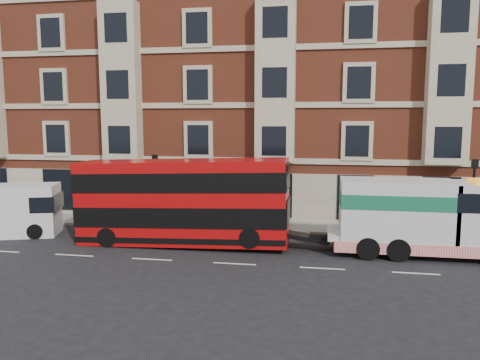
{
  "coord_description": "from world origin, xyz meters",
  "views": [
    {
      "loc": [
        3.78,
        -20.54,
        6.66
      ],
      "look_at": [
        -0.43,
        4.0,
        3.38
      ],
      "focal_mm": 35.0,
      "sensor_mm": 36.0,
      "label": 1
    }
  ],
  "objects_px": {
    "pedestrian": "(99,204)",
    "box_van": "(7,211)",
    "tow_truck": "(423,216)",
    "double_decker_bus": "(182,200)"
  },
  "relations": [
    {
      "from": "pedestrian",
      "to": "box_van",
      "type": "bearing_deg",
      "value": -93.58
    },
    {
      "from": "tow_truck",
      "to": "pedestrian",
      "type": "height_order",
      "value": "tow_truck"
    },
    {
      "from": "double_decker_bus",
      "to": "tow_truck",
      "type": "distance_m",
      "value": 12.07
    },
    {
      "from": "tow_truck",
      "to": "box_van",
      "type": "height_order",
      "value": "tow_truck"
    },
    {
      "from": "pedestrian",
      "to": "double_decker_bus",
      "type": "bearing_deg",
      "value": -2.35
    },
    {
      "from": "box_van",
      "to": "pedestrian",
      "type": "distance_m",
      "value": 5.74
    },
    {
      "from": "tow_truck",
      "to": "pedestrian",
      "type": "distance_m",
      "value": 19.86
    },
    {
      "from": "tow_truck",
      "to": "box_van",
      "type": "xyz_separation_m",
      "value": [
        -22.55,
        0.21,
        -0.54
      ]
    },
    {
      "from": "box_van",
      "to": "pedestrian",
      "type": "relative_size",
      "value": 3.33
    },
    {
      "from": "double_decker_bus",
      "to": "pedestrian",
      "type": "xyz_separation_m",
      "value": [
        -7.18,
        4.87,
        -1.33
      ]
    }
  ]
}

